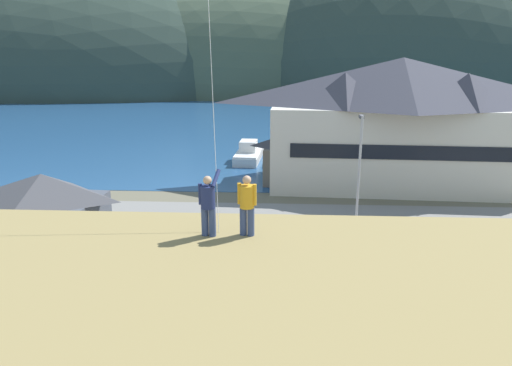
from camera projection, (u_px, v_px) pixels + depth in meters
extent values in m
plane|color=#66604C|center=(278.00, 313.00, 20.78)|extent=(600.00, 600.00, 0.00)
cube|color=gray|center=(278.00, 263.00, 25.57)|extent=(40.00, 20.00, 0.10)
cube|color=navy|center=(281.00, 119.00, 78.39)|extent=(360.00, 84.00, 0.03)
ellipsoid|color=#2D3D33|center=(34.00, 91.00, 129.57)|extent=(147.01, 61.68, 62.41)
ellipsoid|color=#42513D|center=(256.00, 93.00, 125.83)|extent=(124.66, 45.20, 53.81)
ellipsoid|color=#2D3D33|center=(406.00, 93.00, 123.69)|extent=(95.79, 61.89, 68.51)
ellipsoid|color=#3D4C38|center=(479.00, 92.00, 126.91)|extent=(116.59, 58.81, 83.71)
cube|color=beige|center=(397.00, 146.00, 39.42)|extent=(21.15, 9.43, 6.82)
cube|color=black|center=(408.00, 153.00, 35.25)|extent=(17.63, 0.93, 1.10)
pyramid|color=#3D3D47|center=(402.00, 82.00, 37.96)|extent=(22.43, 10.33, 3.80)
pyramid|color=#3D3D47|center=(345.00, 89.00, 37.15)|extent=(4.86, 4.86, 2.66)
pyramid|color=#3D3D47|center=(467.00, 90.00, 36.25)|extent=(4.86, 4.86, 2.66)
cube|color=#474C56|center=(47.00, 226.00, 26.49)|extent=(6.17, 4.57, 3.22)
pyramid|color=#47474C|center=(42.00, 187.00, 25.85)|extent=(6.67, 5.02, 1.46)
cube|color=black|center=(26.00, 250.00, 24.60)|extent=(1.10, 0.13, 2.25)
cube|color=#756B5B|center=(297.00, 165.00, 40.65)|extent=(5.80, 4.48, 3.16)
pyramid|color=#47474C|center=(298.00, 139.00, 40.02)|extent=(6.27, 4.91, 1.39)
cube|color=black|center=(295.00, 176.00, 38.85)|extent=(1.10, 0.16, 2.22)
cube|color=#70604C|center=(283.00, 154.00, 50.77)|extent=(3.20, 10.46, 0.70)
cube|color=silver|center=(249.00, 156.00, 49.41)|extent=(2.85, 7.60, 0.90)
cube|color=white|center=(249.00, 151.00, 49.26)|extent=(2.77, 7.38, 0.16)
cube|color=silver|center=(248.00, 146.00, 48.55)|extent=(1.81, 2.34, 1.10)
cube|color=navy|center=(316.00, 151.00, 51.65)|extent=(3.42, 8.56, 0.90)
cube|color=navy|center=(317.00, 146.00, 51.51)|extent=(3.32, 8.30, 0.16)
cube|color=silver|center=(317.00, 142.00, 50.74)|extent=(2.09, 2.67, 1.10)
cube|color=black|center=(231.00, 239.00, 26.78)|extent=(4.27, 1.97, 0.80)
cube|color=black|center=(228.00, 226.00, 26.58)|extent=(2.16, 1.69, 0.70)
cube|color=black|center=(228.00, 227.00, 26.59)|extent=(2.21, 1.72, 0.32)
cylinder|color=black|center=(253.00, 253.00, 25.88)|extent=(0.65, 0.25, 0.64)
cylinder|color=black|center=(256.00, 240.00, 27.64)|extent=(0.65, 0.25, 0.64)
cylinder|color=black|center=(205.00, 251.00, 26.13)|extent=(0.65, 0.25, 0.64)
cylinder|color=black|center=(211.00, 238.00, 27.89)|extent=(0.65, 0.25, 0.64)
cylinder|color=black|center=(476.00, 286.00, 22.27)|extent=(0.65, 0.26, 0.64)
cylinder|color=black|center=(496.00, 306.00, 20.50)|extent=(0.65, 0.26, 0.64)
cube|color=#B28923|center=(309.00, 281.00, 21.94)|extent=(4.25, 1.93, 0.80)
cube|color=olive|center=(306.00, 266.00, 21.74)|extent=(2.15, 1.66, 0.70)
cube|color=black|center=(306.00, 267.00, 21.75)|extent=(2.19, 1.70, 0.32)
cylinder|color=black|center=(340.00, 299.00, 21.14)|extent=(0.65, 0.24, 0.64)
cylinder|color=black|center=(335.00, 279.00, 22.91)|extent=(0.65, 0.24, 0.64)
cylinder|color=black|center=(280.00, 298.00, 21.20)|extent=(0.65, 0.24, 0.64)
cylinder|color=black|center=(279.00, 279.00, 22.96)|extent=(0.65, 0.24, 0.64)
cube|color=red|center=(36.00, 295.00, 20.67)|extent=(4.25, 1.92, 0.80)
cube|color=#B11A15|center=(37.00, 280.00, 20.45)|extent=(2.14, 1.66, 0.70)
cube|color=black|center=(37.00, 280.00, 20.46)|extent=(2.19, 1.69, 0.32)
cylinder|color=black|center=(19.00, 292.00, 21.76)|extent=(0.65, 0.24, 0.64)
cylinder|color=black|center=(76.00, 294.00, 21.55)|extent=(0.65, 0.24, 0.64)
cylinder|color=black|center=(56.00, 316.00, 19.79)|extent=(0.65, 0.24, 0.64)
cube|color=slate|center=(418.00, 247.00, 25.63)|extent=(4.24, 1.89, 0.80)
cube|color=#5B5B5F|center=(416.00, 235.00, 25.43)|extent=(2.13, 1.65, 0.70)
cube|color=black|center=(416.00, 235.00, 25.44)|extent=(2.18, 1.68, 0.32)
cylinder|color=black|center=(448.00, 262.00, 24.76)|extent=(0.64, 0.23, 0.64)
cylinder|color=black|center=(437.00, 248.00, 26.52)|extent=(0.64, 0.23, 0.64)
cylinder|color=black|center=(395.00, 261.00, 24.95)|extent=(0.64, 0.23, 0.64)
cylinder|color=black|center=(388.00, 247.00, 26.72)|extent=(0.64, 0.23, 0.64)
cylinder|color=#ADADB2|center=(359.00, 173.00, 29.59)|extent=(0.16, 0.16, 7.23)
cube|color=#4C4C51|center=(361.00, 117.00, 28.96)|extent=(0.24, 0.70, 0.20)
cylinder|color=#384770|center=(205.00, 221.00, 13.16)|extent=(0.20, 0.20, 0.82)
cylinder|color=#384770|center=(212.00, 222.00, 13.10)|extent=(0.20, 0.20, 0.82)
cylinder|color=navy|center=(208.00, 197.00, 12.93)|extent=(0.40, 0.40, 0.64)
sphere|color=tan|center=(207.00, 180.00, 12.80)|extent=(0.24, 0.24, 0.24)
cylinder|color=navy|center=(216.00, 178.00, 12.91)|extent=(0.23, 0.57, 0.43)
cylinder|color=navy|center=(200.00, 194.00, 12.97)|extent=(0.11, 0.11, 0.60)
cylinder|color=#384770|center=(243.00, 221.00, 13.19)|extent=(0.20, 0.20, 0.82)
cylinder|color=#384770|center=(251.00, 222.00, 13.14)|extent=(0.20, 0.20, 0.82)
cylinder|color=gold|center=(247.00, 197.00, 12.97)|extent=(0.40, 0.40, 0.64)
sphere|color=tan|center=(247.00, 180.00, 12.83)|extent=(0.24, 0.24, 0.24)
cylinder|color=gold|center=(239.00, 194.00, 13.00)|extent=(0.11, 0.11, 0.60)
cylinder|color=gold|center=(255.00, 195.00, 12.89)|extent=(0.11, 0.11, 0.60)
cylinder|color=silver|center=(210.00, 45.00, 14.05)|extent=(0.84, 4.15, 10.38)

